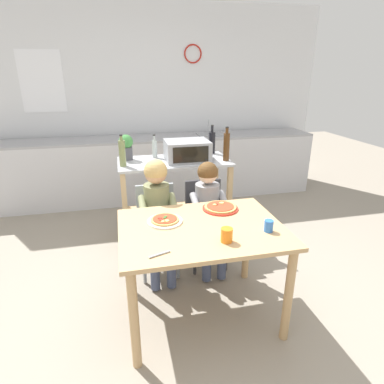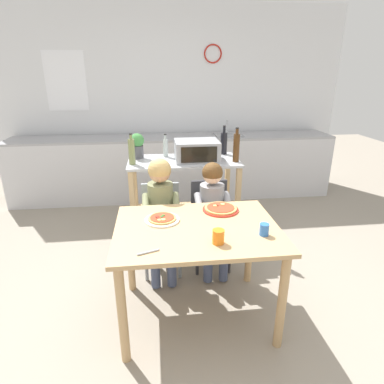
# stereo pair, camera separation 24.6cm
# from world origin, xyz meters

# --- Properties ---
(ground_plane) EXTENTS (11.71, 11.71, 0.00)m
(ground_plane) POSITION_xyz_m (0.00, 1.17, 0.00)
(ground_plane) COLOR gray
(back_wall_tiled) EXTENTS (5.12, 0.14, 2.70)m
(back_wall_tiled) POSITION_xyz_m (-0.00, 2.99, 1.35)
(back_wall_tiled) COLOR silver
(back_wall_tiled) RESTS_ON ground
(kitchen_counter) EXTENTS (4.60, 0.60, 1.11)m
(kitchen_counter) POSITION_xyz_m (0.00, 2.58, 0.45)
(kitchen_counter) COLOR silver
(kitchen_counter) RESTS_ON ground
(kitchen_island_cart) EXTENTS (1.15, 0.58, 0.91)m
(kitchen_island_cart) POSITION_xyz_m (0.02, 1.24, 0.61)
(kitchen_island_cart) COLOR #B7BABF
(kitchen_island_cart) RESTS_ON ground
(toaster_oven) EXTENTS (0.45, 0.37, 0.21)m
(toaster_oven) POSITION_xyz_m (0.16, 1.21, 1.01)
(toaster_oven) COLOR #999BA0
(toaster_oven) RESTS_ON kitchen_island_cart
(bottle_squat_spirits) EXTENTS (0.06, 0.06, 0.31)m
(bottle_squat_spirits) POSITION_xyz_m (-0.50, 1.14, 1.04)
(bottle_squat_spirits) COLOR olive
(bottle_squat_spirits) RESTS_ON kitchen_island_cart
(bottle_slim_sauce) EXTENTS (0.06, 0.06, 0.35)m
(bottle_slim_sauce) POSITION_xyz_m (0.55, 1.11, 1.06)
(bottle_slim_sauce) COLOR #4C2D14
(bottle_slim_sauce) RESTS_ON kitchen_island_cart
(bottle_dark_olive_oil) EXTENTS (0.07, 0.07, 0.32)m
(bottle_dark_olive_oil) POSITION_xyz_m (0.49, 1.45, 1.04)
(bottle_dark_olive_oil) COLOR black
(bottle_dark_olive_oil) RESTS_ON kitchen_island_cart
(bottle_tall_green_wine) EXTENTS (0.05, 0.05, 0.25)m
(bottle_tall_green_wine) POSITION_xyz_m (-0.16, 1.40, 1.01)
(bottle_tall_green_wine) COLOR #ADB7B2
(bottle_tall_green_wine) RESTS_ON kitchen_island_cart
(potted_herb_plant) EXTENTS (0.15, 0.15, 0.26)m
(potted_herb_plant) POSITION_xyz_m (-0.45, 1.37, 1.05)
(potted_herb_plant) COLOR #4C4C51
(potted_herb_plant) RESTS_ON kitchen_island_cart
(dining_table) EXTENTS (1.15, 0.86, 0.75)m
(dining_table) POSITION_xyz_m (0.00, 0.00, 0.64)
(dining_table) COLOR tan
(dining_table) RESTS_ON ground
(dining_chair_left) EXTENTS (0.36, 0.36, 0.81)m
(dining_chair_left) POSITION_xyz_m (-0.24, 0.69, 0.48)
(dining_chair_left) COLOR gray
(dining_chair_left) RESTS_ON ground
(dining_chair_right) EXTENTS (0.36, 0.36, 0.81)m
(dining_chair_right) POSITION_xyz_m (0.22, 0.71, 0.48)
(dining_chair_right) COLOR #333338
(dining_chair_right) RESTS_ON ground
(child_in_olive_shirt) EXTENTS (0.32, 0.42, 1.07)m
(child_in_olive_shirt) POSITION_xyz_m (-0.24, 0.57, 0.70)
(child_in_olive_shirt) COLOR #424C6B
(child_in_olive_shirt) RESTS_ON ground
(child_in_grey_shirt) EXTENTS (0.32, 0.42, 1.02)m
(child_in_grey_shirt) POSITION_xyz_m (0.22, 0.59, 0.65)
(child_in_grey_shirt) COLOR #424C6B
(child_in_grey_shirt) RESTS_ON ground
(pizza_plate_white) EXTENTS (0.25, 0.25, 0.03)m
(pizza_plate_white) POSITION_xyz_m (-0.24, 0.13, 0.77)
(pizza_plate_white) COLOR white
(pizza_plate_white) RESTS_ON dining_table
(pizza_plate_red_rimmed) EXTENTS (0.28, 0.28, 0.03)m
(pizza_plate_red_rimmed) POSITION_xyz_m (0.22, 0.26, 0.77)
(pizza_plate_red_rimmed) COLOR red
(pizza_plate_red_rimmed) RESTS_ON dining_table
(drinking_cup_orange) EXTENTS (0.08, 0.08, 0.09)m
(drinking_cup_orange) POSITION_xyz_m (0.10, -0.24, 0.80)
(drinking_cup_orange) COLOR orange
(drinking_cup_orange) RESTS_ON dining_table
(drinking_cup_blue) EXTENTS (0.06, 0.06, 0.08)m
(drinking_cup_blue) POSITION_xyz_m (0.43, -0.17, 0.80)
(drinking_cup_blue) COLOR blue
(drinking_cup_blue) RESTS_ON dining_table
(serving_spoon) EXTENTS (0.14, 0.06, 0.01)m
(serving_spoon) POSITION_xyz_m (-0.34, -0.31, 0.76)
(serving_spoon) COLOR #B7BABF
(serving_spoon) RESTS_ON dining_table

